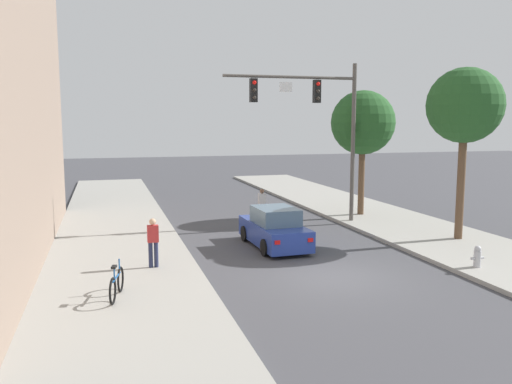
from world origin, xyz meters
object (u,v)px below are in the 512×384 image
object	(u,v)px
pedestrian_crossing_road	(262,203)
car_lead_blue	(274,229)
pedestrian_sidewalk_left_walker	(153,240)
bicycle_leaning	(117,284)
traffic_signal_mast	(318,113)
street_tree_second	(363,123)
fire_hydrant	(477,256)
street_tree_nearest	(465,107)

from	to	relation	value
pedestrian_crossing_road	car_lead_blue	bearing A→B (deg)	-101.44
pedestrian_sidewalk_left_walker	bicycle_leaning	size ratio (longest dim) A/B	0.94
traffic_signal_mast	street_tree_second	bearing A→B (deg)	25.24
pedestrian_sidewalk_left_walker	pedestrian_crossing_road	bearing A→B (deg)	51.28
traffic_signal_mast	bicycle_leaning	size ratio (longest dim) A/B	4.31
pedestrian_crossing_road	bicycle_leaning	distance (m)	12.57
pedestrian_sidewalk_left_walker	fire_hydrant	world-z (taller)	pedestrian_sidewalk_left_walker
car_lead_blue	pedestrian_crossing_road	bearing A→B (deg)	78.56
car_lead_blue	street_tree_second	world-z (taller)	street_tree_second
car_lead_blue	street_tree_second	bearing A→B (deg)	38.43
pedestrian_sidewalk_left_walker	fire_hydrant	bearing A→B (deg)	-15.96
car_lead_blue	street_tree_nearest	bearing A→B (deg)	-9.63
traffic_signal_mast	pedestrian_crossing_road	size ratio (longest dim) A/B	4.57
street_tree_second	pedestrian_sidewalk_left_walker	bearing A→B (deg)	-147.25
pedestrian_sidewalk_left_walker	bicycle_leaning	distance (m)	3.12
pedestrian_sidewalk_left_walker	bicycle_leaning	bearing A→B (deg)	-113.77
pedestrian_sidewalk_left_walker	street_tree_nearest	distance (m)	13.29
pedestrian_sidewalk_left_walker	street_tree_second	size ratio (longest dim) A/B	0.26
car_lead_blue	fire_hydrant	distance (m)	7.46
bicycle_leaning	fire_hydrant	size ratio (longest dim) A/B	2.42
fire_hydrant	car_lead_blue	bearing A→B (deg)	136.26
traffic_signal_mast	pedestrian_crossing_road	xyz separation A→B (m)	(-2.26, 1.64, -4.42)
fire_hydrant	street_tree_nearest	size ratio (longest dim) A/B	0.10
car_lead_blue	bicycle_leaning	distance (m)	7.95
traffic_signal_mast	pedestrian_sidewalk_left_walker	world-z (taller)	traffic_signal_mast
pedestrian_crossing_road	street_tree_second	xyz separation A→B (m)	(5.31, -0.20, 3.95)
traffic_signal_mast	bicycle_leaning	xyz separation A→B (m)	(-9.48, -8.64, -4.80)
street_tree_nearest	street_tree_second	distance (m)	6.49
traffic_signal_mast	street_tree_nearest	size ratio (longest dim) A/B	1.08
car_lead_blue	street_tree_second	xyz separation A→B (m)	(6.38, 5.06, 4.14)
pedestrian_sidewalk_left_walker	street_tree_second	bearing A→B (deg)	32.75
street_tree_nearest	street_tree_second	xyz separation A→B (m)	(-1.19, 6.34, -0.67)
traffic_signal_mast	fire_hydrant	world-z (taller)	traffic_signal_mast
pedestrian_crossing_road	street_tree_second	size ratio (longest dim) A/B	0.26
traffic_signal_mast	street_tree_nearest	distance (m)	6.49
bicycle_leaning	street_tree_second	size ratio (longest dim) A/B	0.27
pedestrian_crossing_road	street_tree_nearest	bearing A→B (deg)	-45.16
pedestrian_sidewalk_left_walker	street_tree_second	distance (m)	13.96
fire_hydrant	street_tree_second	xyz separation A→B (m)	(0.99, 10.21, 4.35)
pedestrian_crossing_road	traffic_signal_mast	bearing A→B (deg)	-35.95
car_lead_blue	traffic_signal_mast	bearing A→B (deg)	47.45
bicycle_leaning	fire_hydrant	xyz separation A→B (m)	(11.55, -0.13, -0.03)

